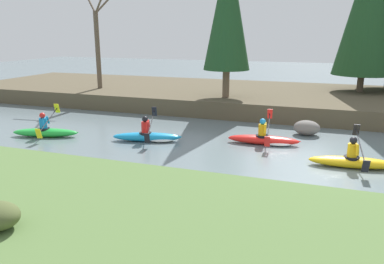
{
  "coord_description": "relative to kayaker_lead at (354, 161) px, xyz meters",
  "views": [
    {
      "loc": [
        -0.07,
        -12.28,
        4.14
      ],
      "look_at": [
        -4.53,
        0.5,
        0.55
      ],
      "focal_mm": 35.0,
      "sensor_mm": 36.0,
      "label": 1
    }
  ],
  "objects": [
    {
      "name": "ground_plane",
      "position": [
        -1.08,
        -0.01,
        -0.22
      ],
      "size": [
        90.0,
        90.0,
        0.0
      ],
      "primitive_type": "plane",
      "color": "slate"
    },
    {
      "name": "riverbank_near",
      "position": [
        -1.08,
        -6.08,
        0.04
      ],
      "size": [
        44.0,
        5.77,
        0.52
      ],
      "color": "#56753D",
      "rests_on": "ground"
    },
    {
      "name": "riverbank_far",
      "position": [
        -1.08,
        9.71,
        0.21
      ],
      "size": [
        44.0,
        9.26,
        0.87
      ],
      "color": "brown",
      "rests_on": "ground"
    },
    {
      "name": "conifer_tree_far_left",
      "position": [
        -5.9,
        6.72,
        5.14
      ],
      "size": [
        2.38,
        2.38,
        7.59
      ],
      "color": "brown",
      "rests_on": "riverbank_far"
    },
    {
      "name": "conifer_tree_left",
      "position": [
        0.92,
        11.2,
        5.49
      ],
      "size": [
        3.34,
        3.34,
        8.74
      ],
      "color": "brown",
      "rests_on": "riverbank_far"
    },
    {
      "name": "bare_tree_upstream",
      "position": [
        -13.99,
        7.52,
        3.48
      ],
      "size": [
        3.33,
        3.29,
        6.02
      ],
      "color": "brown",
      "rests_on": "riverbank_far"
    },
    {
      "name": "kayaker_lead",
      "position": [
        0.0,
        0.0,
        0.0
      ],
      "size": [
        2.79,
        2.07,
        1.2
      ],
      "rotation": [
        0.0,
        0.0,
        0.1
      ],
      "color": "yellow",
      "rests_on": "ground"
    },
    {
      "name": "kayaker_middle",
      "position": [
        -3.0,
        1.67,
        -0.02
      ],
      "size": [
        2.79,
        2.07,
        1.2
      ],
      "rotation": [
        0.0,
        0.0,
        0.1
      ],
      "color": "red",
      "rests_on": "ground"
    },
    {
      "name": "kayaker_trailing",
      "position": [
        -7.41,
        0.59,
        -0.02
      ],
      "size": [
        2.77,
        2.03,
        1.2
      ],
      "rotation": [
        0.0,
        0.0,
        0.28
      ],
      "color": "#1993D6",
      "rests_on": "ground"
    },
    {
      "name": "kayaker_far_back",
      "position": [
        -11.74,
        -0.21,
        0.0
      ],
      "size": [
        2.77,
        2.03,
        1.2
      ],
      "rotation": [
        0.0,
        0.0,
        0.28
      ],
      "color": "green",
      "rests_on": "ground"
    },
    {
      "name": "boulder_midstream",
      "position": [
        -1.61,
        3.61,
        0.08
      ],
      "size": [
        1.08,
        0.85,
        0.61
      ],
      "color": "slate",
      "rests_on": "ground"
    }
  ]
}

